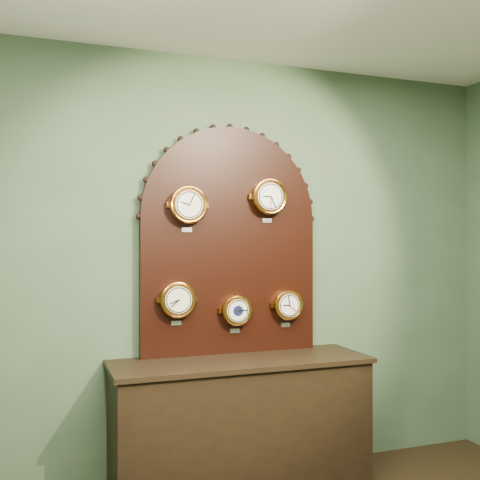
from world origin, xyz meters
name	(u,v)px	position (x,y,z in m)	size (l,w,h in m)	color
wall_back	(227,267)	(0.00, 2.50, 1.40)	(4.00, 4.00, 0.00)	#3E573B
shop_counter	(241,427)	(0.00, 2.23, 0.40)	(1.60, 0.50, 0.80)	black
display_board	(230,233)	(0.00, 2.45, 1.63)	(1.26, 0.06, 1.53)	black
roman_clock	(188,205)	(-0.30, 2.38, 1.80)	(0.24, 0.08, 0.29)	#C67B2A
arabic_clock	(269,197)	(0.25, 2.38, 1.87)	(0.24, 0.08, 0.29)	#C67B2A
hygrometer	(178,300)	(-0.37, 2.38, 1.20)	(0.23, 0.08, 0.28)	#C67B2A
barometer	(236,310)	(0.02, 2.38, 1.12)	(0.20, 0.08, 0.25)	#C67B2A
tide_clock	(288,305)	(0.39, 2.38, 1.14)	(0.20, 0.08, 0.26)	#C67B2A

